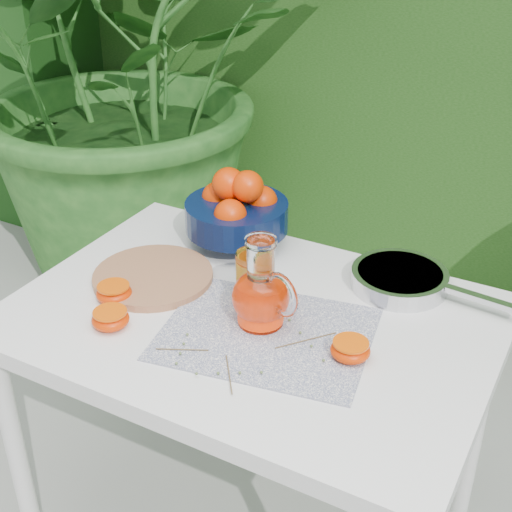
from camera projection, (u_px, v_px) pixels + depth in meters
The scene contains 10 objects.
potted_plant_left at pixel (132, 64), 2.72m from camera, with size 1.78×1.78×1.78m, color #1F541C.
white_table at pixel (252, 345), 1.54m from camera, with size 1.00×0.70×0.75m.
placemat at pixel (266, 334), 1.43m from camera, with size 0.41×0.32×0.00m, color #0D184A.
cutting_board at pixel (153, 277), 1.61m from camera, with size 0.27×0.27×0.02m, color #976244.
fruit_bowl at pixel (237, 209), 1.72m from camera, with size 0.31×0.31×0.20m.
juice_pitcher at pixel (261, 295), 1.43m from camera, with size 0.18×0.15×0.19m.
juice_tumbler at pixel (253, 277), 1.52m from camera, with size 0.09×0.09×0.11m.
saute_pan at pixel (401, 279), 1.58m from camera, with size 0.38×0.23×0.04m.
orange_halves at pixel (187, 319), 1.45m from camera, with size 0.63×0.24×0.04m.
thyme_sprigs at pixel (242, 353), 1.37m from camera, with size 0.31×0.26×0.01m.
Camera 1 is at (0.65, -1.01, 1.60)m, focal length 50.00 mm.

